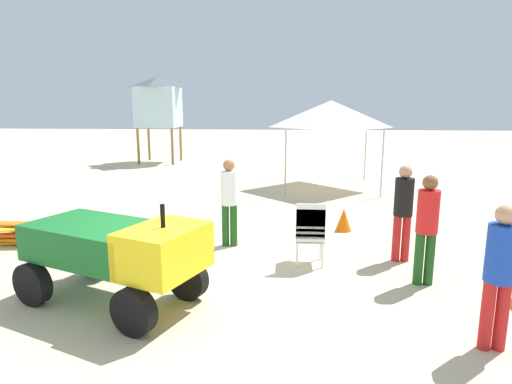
% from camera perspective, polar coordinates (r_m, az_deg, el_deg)
% --- Properties ---
extents(ground, '(80.00, 80.00, 0.00)m').
position_cam_1_polar(ground, '(6.80, -10.04, -12.31)').
color(ground, beige).
extents(utility_cart, '(2.81, 2.10, 1.50)m').
position_cam_1_polar(utility_cart, '(6.25, -17.71, -7.17)').
color(utility_cart, '#146023').
rests_on(utility_cart, ground).
extents(stacked_plastic_chairs, '(0.48, 0.48, 1.11)m').
position_cam_1_polar(stacked_plastic_chairs, '(7.44, 7.08, -4.77)').
color(stacked_plastic_chairs, white).
rests_on(stacked_plastic_chairs, ground).
extents(surfboard_pile, '(2.62, 0.99, 0.48)m').
position_cam_1_polar(surfboard_pile, '(9.73, -28.67, -4.73)').
color(surfboard_pile, yellow).
rests_on(surfboard_pile, ground).
extents(lifeguard_near_left, '(0.32, 0.32, 1.69)m').
position_cam_1_polar(lifeguard_near_left, '(8.35, -3.51, -0.62)').
color(lifeguard_near_left, '#194C19').
rests_on(lifeguard_near_left, ground).
extents(lifeguard_near_center, '(0.32, 0.32, 1.67)m').
position_cam_1_polar(lifeguard_near_center, '(5.51, 29.22, -8.70)').
color(lifeguard_near_center, red).
rests_on(lifeguard_near_center, ground).
extents(lifeguard_near_right, '(0.32, 0.32, 1.70)m').
position_cam_1_polar(lifeguard_near_right, '(7.01, 21.43, -3.75)').
color(lifeguard_near_right, '#194C19').
rests_on(lifeguard_near_right, ground).
extents(lifeguard_far_right, '(0.32, 0.32, 1.70)m').
position_cam_1_polar(lifeguard_far_right, '(7.93, 18.67, -1.84)').
color(lifeguard_far_right, red).
rests_on(lifeguard_far_right, ground).
extents(popup_canopy, '(2.86, 2.86, 2.82)m').
position_cam_1_polar(popup_canopy, '(14.30, 9.70, 9.99)').
color(popup_canopy, '#B2B2B7').
rests_on(popup_canopy, ground).
extents(lifeguard_tower, '(1.98, 1.98, 3.90)m').
position_cam_1_polar(lifeguard_tower, '(20.85, -12.63, 11.41)').
color(lifeguard_tower, olive).
rests_on(lifeguard_tower, ground).
extents(traffic_cone_near, '(0.35, 0.35, 0.50)m').
position_cam_1_polar(traffic_cone_near, '(9.67, 11.36, -3.55)').
color(traffic_cone_near, orange).
rests_on(traffic_cone_near, ground).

